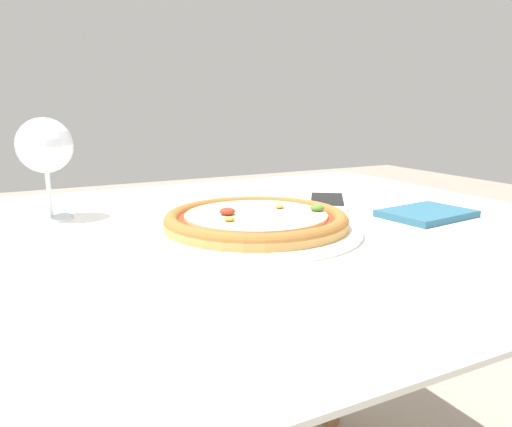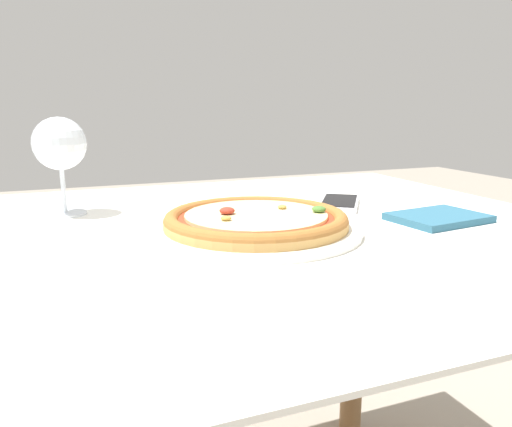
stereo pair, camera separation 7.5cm
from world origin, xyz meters
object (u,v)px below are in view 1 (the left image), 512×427
Objects in this scene: dining_table at (133,294)px; pizza_plate at (256,222)px; wine_glass_far_left at (45,148)px; cell_phone at (327,201)px.

pizza_plate is (0.18, -0.04, 0.10)m from dining_table.
wine_glass_far_left is 1.08× the size of cell_phone.
dining_table is 0.30m from wine_glass_far_left.
pizza_plate is 0.38m from wine_glass_far_left.
cell_phone is (0.41, 0.10, 0.08)m from dining_table.
cell_phone is (0.23, 0.13, -0.01)m from pizza_plate.
dining_table is 4.57× the size of pizza_plate.
dining_table is 8.58× the size of wine_glass_far_left.
cell_phone reaches higher than dining_table.
pizza_plate is at bearing -149.58° from cell_phone.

